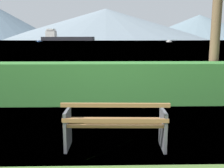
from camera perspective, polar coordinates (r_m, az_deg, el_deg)
ground_plane at (r=4.57m, az=0.71°, el=-13.90°), size 1400.00×1400.00×0.00m
water_surface at (r=313.53m, az=-1.37°, el=9.63°), size 620.00×620.00×0.00m
park_bench at (r=4.36m, az=0.72°, el=-9.09°), size 1.73×0.63×0.87m
hedge_row at (r=7.42m, az=-0.16°, el=0.20°), size 7.80×0.86×1.18m
cargo_ship_large at (r=319.61m, az=-10.75°, el=10.18°), size 65.45×22.00×14.13m
fishing_boat_near at (r=168.08m, az=12.54°, el=9.26°), size 1.96×6.39×1.27m
tender_far at (r=190.51m, az=-15.91°, el=9.17°), size 5.16×8.07×1.15m
distant_hills at (r=562.74m, az=-3.92°, el=13.15°), size 731.42×427.99×77.08m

